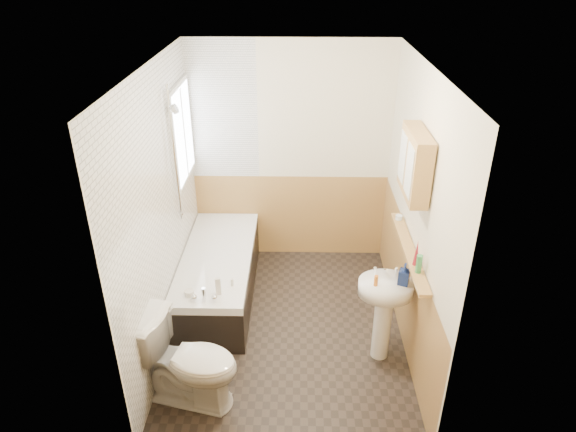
{
  "coord_description": "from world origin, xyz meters",
  "views": [
    {
      "loc": [
        0.08,
        -3.93,
        3.31
      ],
      "look_at": [
        0.0,
        0.15,
        1.15
      ],
      "focal_mm": 32.0,
      "sensor_mm": 36.0,
      "label": 1
    }
  ],
  "objects_px": {
    "bathtub": "(219,274)",
    "pine_shelf": "(409,250)",
    "sink": "(384,304)",
    "medicine_cabinet": "(415,164)",
    "toilet": "(189,361)"
  },
  "relations": [
    {
      "from": "bathtub",
      "to": "pine_shelf",
      "type": "distance_m",
      "value": 2.03
    },
    {
      "from": "toilet",
      "to": "pine_shelf",
      "type": "relative_size",
      "value": 0.62
    },
    {
      "from": "sink",
      "to": "pine_shelf",
      "type": "bearing_deg",
      "value": 28.98
    },
    {
      "from": "bathtub",
      "to": "sink",
      "type": "relative_size",
      "value": 1.93
    },
    {
      "from": "bathtub",
      "to": "medicine_cabinet",
      "type": "bearing_deg",
      "value": -19.47
    },
    {
      "from": "toilet",
      "to": "bathtub",
      "type": "bearing_deg",
      "value": 12.64
    },
    {
      "from": "toilet",
      "to": "sink",
      "type": "height_order",
      "value": "sink"
    },
    {
      "from": "sink",
      "to": "medicine_cabinet",
      "type": "distance_m",
      "value": 1.23
    },
    {
      "from": "sink",
      "to": "medicine_cabinet",
      "type": "bearing_deg",
      "value": 41.09
    },
    {
      "from": "toilet",
      "to": "medicine_cabinet",
      "type": "relative_size",
      "value": 1.36
    },
    {
      "from": "bathtub",
      "to": "sink",
      "type": "distance_m",
      "value": 1.81
    },
    {
      "from": "bathtub",
      "to": "pine_shelf",
      "type": "xyz_separation_m",
      "value": [
        1.77,
        -0.67,
        0.73
      ]
    },
    {
      "from": "bathtub",
      "to": "toilet",
      "type": "height_order",
      "value": "toilet"
    },
    {
      "from": "sink",
      "to": "pine_shelf",
      "type": "relative_size",
      "value": 0.7
    },
    {
      "from": "toilet",
      "to": "medicine_cabinet",
      "type": "height_order",
      "value": "medicine_cabinet"
    }
  ]
}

